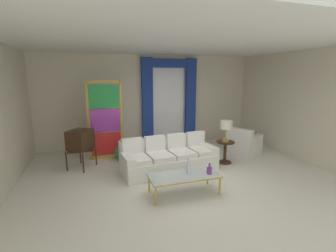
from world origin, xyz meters
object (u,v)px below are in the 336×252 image
couch_white_long (168,158)px  coffee_table (184,176)px  bottle_blue_decanter (188,167)px  peacock_figurine (123,153)px  table_lamp_brass (226,126)px  stained_glass_divider (105,122)px  vintage_tv (80,141)px  bottle_crystal_tall (209,170)px  armchair_white (243,144)px  round_side_table (225,150)px

couch_white_long → coffee_table: (-0.10, -1.34, 0.07)m
bottle_blue_decanter → peacock_figurine: size_ratio=0.56×
bottle_blue_decanter → table_lamp_brass: size_ratio=0.59×
stained_glass_divider → couch_white_long: bearing=-43.6°
vintage_tv → table_lamp_brass: vintage_tv is taller
bottle_crystal_tall → peacock_figurine: size_ratio=0.38×
couch_white_long → armchair_white: (2.59, 0.57, -0.02)m
couch_white_long → round_side_table: 1.61m
bottle_crystal_tall → round_side_table: bearing=49.6°
bottle_crystal_tall → vintage_tv: size_ratio=0.17×
armchair_white → peacock_figurine: bearing=173.6°
stained_glass_divider → peacock_figurine: bearing=-41.7°
table_lamp_brass → round_side_table: bearing=0.0°
armchair_white → table_lamp_brass: bearing=-149.0°
stained_glass_divider → peacock_figurine: (0.41, -0.37, -0.84)m
round_side_table → table_lamp_brass: size_ratio=1.04×
armchair_white → round_side_table: size_ratio=1.83×
table_lamp_brass → armchair_white: bearing=31.0°
vintage_tv → peacock_figurine: size_ratio=2.24×
armchair_white → bottle_crystal_tall: bearing=-137.4°
vintage_tv → armchair_white: size_ratio=1.24×
coffee_table → bottle_crystal_tall: bottle_crystal_tall is taller
coffee_table → peacock_figurine: peacock_figurine is taller
stained_glass_divider → table_lamp_brass: stained_glass_divider is taller
round_side_table → bottle_blue_decanter: bearing=-141.4°
stained_glass_divider → peacock_figurine: 1.00m
coffee_table → peacock_figurine: bearing=111.3°
armchair_white → round_side_table: bearing=-149.0°
vintage_tv → round_side_table: (3.69, -0.79, -0.37)m
peacock_figurine → table_lamp_brass: table_lamp_brass is taller
peacock_figurine → round_side_table: round_side_table is taller
armchair_white → stained_glass_divider: bearing=169.1°
coffee_table → stained_glass_divider: size_ratio=0.63×
bottle_blue_decanter → bottle_crystal_tall: bottle_blue_decanter is taller
bottle_blue_decanter → stained_glass_divider: 3.04m
vintage_tv → stained_glass_divider: 0.94m
armchair_white → peacock_figurine: (-3.59, 0.40, -0.07)m
bottle_crystal_tall → round_side_table: size_ratio=0.38×
vintage_tv → peacock_figurine: vintage_tv is taller
armchair_white → bottle_blue_decanter: bearing=-144.1°
stained_glass_divider → round_side_table: (3.02, -1.36, -0.70)m
table_lamp_brass → vintage_tv: bearing=167.9°
armchair_white → round_side_table: 1.15m
table_lamp_brass → couch_white_long: bearing=179.3°
coffee_table → bottle_crystal_tall: 0.52m
peacock_figurine → table_lamp_brass: size_ratio=1.05×
couch_white_long → stained_glass_divider: (-1.41, 1.34, 0.75)m
round_side_table → vintage_tv: bearing=167.9°
round_side_table → peacock_figurine: bearing=159.1°
coffee_table → round_side_table: bearing=37.6°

